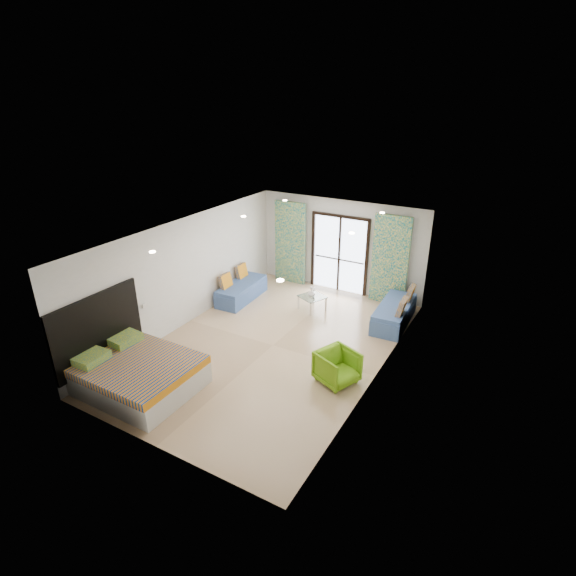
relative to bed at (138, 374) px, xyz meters
The scene contains 24 objects.
floor 3.10m from the bed, 61.27° to the left, with size 5.00×7.50×0.01m, color tan, non-canonical shape.
ceiling 3.89m from the bed, 61.27° to the left, with size 5.00×7.50×0.01m, color silver, non-canonical shape.
wall_back 6.70m from the bed, 77.08° to the left, with size 5.00×0.01×2.70m, color silver, non-canonical shape.
wall_front 2.09m from the bed, 35.35° to the right, with size 5.00×0.01×2.70m, color silver, non-canonical shape.
wall_left 3.06m from the bed, 110.69° to the left, with size 0.01×7.50×2.70m, color silver, non-canonical shape.
wall_right 4.92m from the bed, 34.15° to the left, with size 0.01×7.50×2.70m, color silver, non-canonical shape.
balcony_door 6.66m from the bed, 77.02° to the left, with size 1.76×0.08×2.28m.
balcony_rail 6.63m from the bed, 77.04° to the left, with size 1.52×0.03×0.04m, color #595451.
curtain_left 6.34m from the bed, 90.64° to the left, with size 1.00×0.10×2.50m, color silver.
curtain_right 7.03m from the bed, 64.21° to the left, with size 1.00×0.10×2.50m, color silver.
downlight_a 2.45m from the bed, 83.48° to the left, with size 0.12×0.12×0.02m, color #FFE0B2.
downlight_b 3.78m from the bed, 13.66° to the left, with size 0.12×0.12×0.02m, color #FFE0B2.
downlight_c 4.38m from the bed, 88.76° to the left, with size 0.12×0.12×0.02m, color #FFE0B2.
downlight_d 5.25m from the bed, 52.10° to the left, with size 0.12×0.12×0.02m, color #FFE0B2.
downlight_e 6.17m from the bed, 89.20° to the left, with size 0.12×0.12×0.02m, color #FFE0B2.
downlight_f 6.81m from the bed, 63.19° to the left, with size 0.12×0.12×0.02m, color #FFE0B2.
headboard 1.22m from the bed, behind, with size 0.06×2.10×1.50m, color black.
switch_plate 1.75m from the bed, 128.38° to the left, with size 0.02×0.10×0.10m, color silver.
bed is the anchor object (origin of this frame).
daybed_left 4.49m from the bed, 98.14° to the left, with size 0.79×1.81×0.87m.
daybed_right 6.30m from the bed, 55.19° to the left, with size 0.82×1.90×0.92m.
coffee_table 5.03m from the bed, 73.48° to the left, with size 0.80×0.80×0.70m.
vase 5.00m from the bed, 73.50° to the left, with size 0.20×0.21×0.20m, color white.
armchair 3.97m from the bed, 32.50° to the left, with size 0.73×0.69×0.76m, color #6AA815.
Camera 1 is at (4.78, -7.69, 5.45)m, focal length 28.00 mm.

